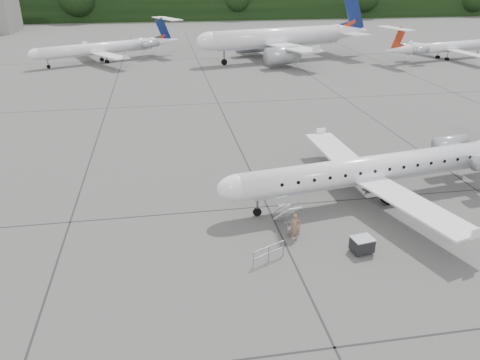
{
  "coord_description": "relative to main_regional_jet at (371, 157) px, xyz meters",
  "views": [
    {
      "loc": [
        -13.48,
        -26.37,
        15.56
      ],
      "look_at": [
        -8.64,
        2.23,
        2.3
      ],
      "focal_mm": 35.0,
      "sensor_mm": 36.0,
      "label": 1
    }
  ],
  "objects": [
    {
      "name": "airstair",
      "position": [
        -6.92,
        -3.23,
        -2.24
      ],
      "size": [
        1.2,
        2.45,
        2.05
      ],
      "primitive_type": null,
      "rotation": [
        0.0,
        0.0,
        0.15
      ],
      "color": "white",
      "rests_on": "ground"
    },
    {
      "name": "treeline",
      "position": [
        -0.85,
        127.52,
        0.73
      ],
      "size": [
        260.0,
        4.0,
        8.0
      ],
      "primitive_type": "cube",
      "color": "black",
      "rests_on": "ground"
    },
    {
      "name": "bg_regional_right",
      "position": [
        37.86,
        51.45,
        -0.16
      ],
      "size": [
        27.13,
        22.32,
        6.21
      ],
      "primitive_type": null,
      "rotation": [
        0.0,
        0.0,
        3.39
      ],
      "color": "white",
      "rests_on": "ground"
    },
    {
      "name": "safety_railing",
      "position": [
        -8.91,
        -6.75,
        -2.77
      ],
      "size": [
        2.02,
        1.02,
        1.0
      ],
      "primitive_type": null,
      "rotation": [
        0.0,
        0.0,
        0.44
      ],
      "color": "gray",
      "rests_on": "ground"
    },
    {
      "name": "bg_regional_left",
      "position": [
        -24.94,
        58.47,
        0.17
      ],
      "size": [
        31.83,
        28.52,
        6.87
      ],
      "primitive_type": null,
      "rotation": [
        0.0,
        0.0,
        0.46
      ],
      "color": "white",
      "rests_on": "ground"
    },
    {
      "name": "ground",
      "position": [
        -0.85,
        -2.48,
        -3.27
      ],
      "size": [
        320.0,
        320.0,
        0.0
      ],
      "primitive_type": "plane",
      "color": "#565653",
      "rests_on": "ground"
    },
    {
      "name": "bg_narrowbody",
      "position": [
        6.41,
        55.03,
        2.43
      ],
      "size": [
        36.25,
        29.7,
        11.4
      ],
      "primitive_type": null,
      "rotation": [
        0.0,
        0.0,
        0.24
      ],
      "color": "white",
      "rests_on": "ground"
    },
    {
      "name": "baggage_cart",
      "position": [
        -3.23,
        -6.77,
        -2.75
      ],
      "size": [
        1.34,
        1.15,
        1.04
      ],
      "primitive_type": null,
      "rotation": [
        0.0,
        0.0,
        0.16
      ],
      "color": "black",
      "rests_on": "ground"
    },
    {
      "name": "main_regional_jet",
      "position": [
        0.0,
        0.0,
        0.0
      ],
      "size": [
        27.98,
        22.02,
        6.53
      ],
      "primitive_type": null,
      "rotation": [
        0.0,
        0.0,
        0.15
      ],
      "color": "white",
      "rests_on": "ground"
    },
    {
      "name": "passenger",
      "position": [
        -6.72,
        -4.54,
        -2.42
      ],
      "size": [
        0.71,
        0.56,
        1.7
      ],
      "primitive_type": "imported",
      "rotation": [
        0.0,
        0.0,
        -0.28
      ],
      "color": "#8C654C",
      "rests_on": "ground"
    }
  ]
}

